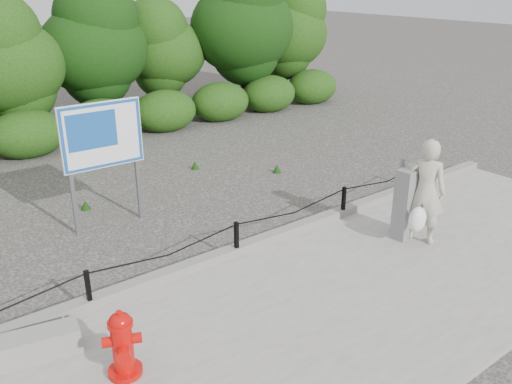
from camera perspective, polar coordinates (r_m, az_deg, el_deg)
The scene contains 10 objects.
ground at distance 9.04m, azimuth -2.04°, elevation -7.09°, with size 90.00×90.00×0.00m, color #2D2B28.
sidewalk at distance 7.72m, azimuth 6.90°, elevation -12.53°, with size 14.00×4.00×0.08m, color gray.
curb at distance 9.00m, azimuth -2.24°, elevation -6.13°, with size 14.00×0.22×0.14m, color slate.
chain_barrier at distance 8.82m, azimuth -2.08°, elevation -4.50°, with size 10.06×0.06×0.60m.
treeline at distance 16.26m, azimuth -19.68°, elevation 14.39°, with size 20.56×3.66×4.88m.
fire_hydrant at distance 6.56m, azimuth -13.88°, elevation -15.35°, with size 0.53×0.53×0.86m.
pedestrian at distance 9.52m, azimuth 17.35°, elevation -0.10°, with size 0.85×0.79×1.83m.
concrete_block at distance 7.29m, azimuth -22.09°, elevation -14.67°, with size 1.01×0.35×0.32m, color gray.
utility_cabinet at distance 9.70m, azimuth 15.58°, elevation -1.13°, with size 0.51×0.37×1.40m.
advertising_sign at distance 9.92m, azimuth -15.90°, elevation 5.18°, with size 1.47×0.15×2.35m.
Camera 1 is at (-4.57, -6.42, 4.42)m, focal length 38.00 mm.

